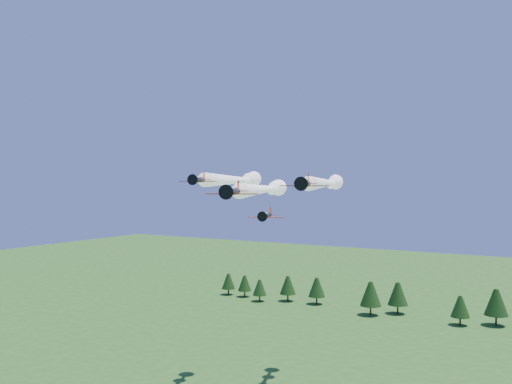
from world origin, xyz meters
The scene contains 5 objects.
plane_lead centered at (-7.87, 18.27, 45.50)m, with size 20.51×47.18×3.70m.
plane_left centered at (-17.47, 23.20, 47.35)m, with size 19.46×47.18×3.70m.
plane_right centered at (-0.78, 33.02, 46.70)m, with size 21.27×55.19×3.70m.
plane_slot centered at (-1.27, 7.57, 40.93)m, with size 6.53×7.25×2.29m.
treeline centered at (3.44, 112.67, 6.68)m, with size 166.56×22.11×11.94m.
Camera 1 is at (49.33, -81.32, 47.13)m, focal length 40.00 mm.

